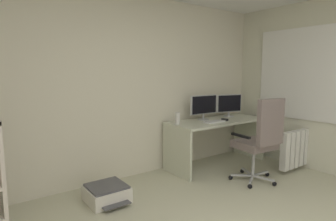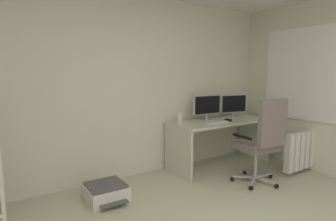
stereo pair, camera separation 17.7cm
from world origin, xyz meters
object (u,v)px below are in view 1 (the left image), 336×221
printer (107,193)px  radiator (301,147)px  monitor_main (204,106)px  desktop_speaker (177,118)px  keyboard (215,122)px  office_chair (261,137)px  monitor_secondary (229,104)px  computer_mouse (225,120)px  desk (217,131)px

printer → radiator: size_ratio=0.52×
monitor_main → desktop_speaker: bearing=-175.2°
monitor_main → keyboard: (-0.01, -0.26, -0.22)m
office_chair → printer: bearing=159.3°
radiator → office_chair: bearing=179.0°
monitor_secondary → office_chair: 1.18m
monitor_secondary → radiator: size_ratio=0.48×
office_chair → radiator: size_ratio=1.15×
radiator → monitor_secondary: bearing=116.1°
monitor_secondary → computer_mouse: size_ratio=4.86×
office_chair → radiator: bearing=-1.0°
printer → radiator: bearing=-14.1°
monitor_secondary → radiator: bearing=-63.9°
desk → printer: (-1.97, -0.18, -0.46)m
keyboard → printer: (-1.79, -0.05, -0.65)m
keyboard → desktop_speaker: 0.59m
monitor_main → radiator: monitor_main is taller
keyboard → radiator: 1.41m
monitor_secondary → keyboard: size_ratio=1.43×
office_chair → desktop_speaker: bearing=123.4°
monitor_main → monitor_secondary: size_ratio=1.08×
computer_mouse → radiator: size_ratio=0.10×
keyboard → desktop_speaker: bearing=161.0°
printer → computer_mouse: bearing=1.6°
keyboard → computer_mouse: 0.23m
desk → monitor_secondary: (0.42, 0.13, 0.39)m
desk → computer_mouse: computer_mouse is taller
desktop_speaker → printer: size_ratio=0.33×
monitor_secondary → desktop_speaker: 1.16m
computer_mouse → keyboard: bearing=-174.1°
keyboard → radiator: keyboard is taller
keyboard → monitor_main: bearing=88.9°
monitor_secondary → computer_mouse: monitor_secondary is taller
desktop_speaker → printer: 1.46m
desk → office_chair: 0.90m
keyboard → desk: bearing=36.2°
desk → computer_mouse: size_ratio=16.61×
radiator → computer_mouse: bearing=138.3°
keyboard → desktop_speaker: desktop_speaker is taller
desk → monitor_secondary: monitor_secondary is taller
monitor_main → monitor_secondary: 0.59m
monitor_main → office_chair: (0.08, -1.02, -0.33)m
keyboard → computer_mouse: size_ratio=3.40×
desk → desktop_speaker: desktop_speaker is taller
desk → desktop_speaker: size_ratio=9.77×
monitor_main → computer_mouse: bearing=-49.2°
desk → monitor_secondary: bearing=17.2°
radiator → keyboard: bearing=144.9°
desktop_speaker → office_chair: (0.64, -0.97, -0.19)m
radiator → desk: bearing=135.6°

